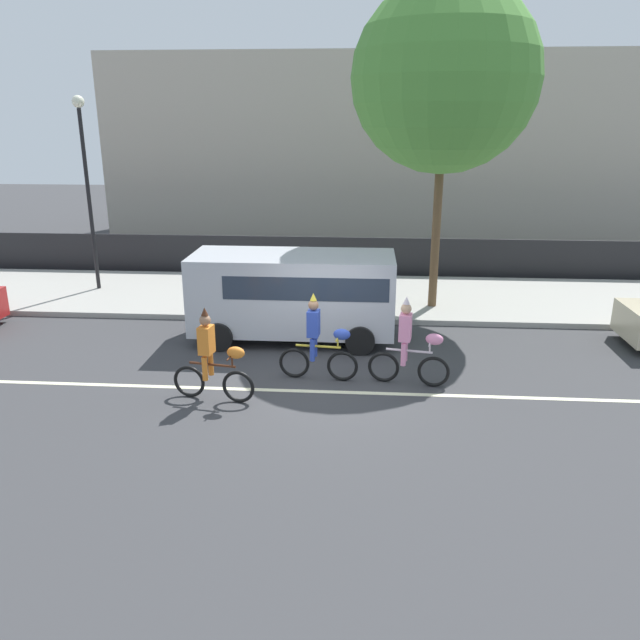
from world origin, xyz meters
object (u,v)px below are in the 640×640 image
at_px(parade_cyclist_orange, 213,360).
at_px(parked_van_silver, 296,290).
at_px(parade_cyclist_cobalt, 319,342).
at_px(street_lamp_post, 85,166).
at_px(parade_cyclist_pink, 410,347).

bearing_deg(parade_cyclist_orange, parked_van_silver, 71.73).
height_order(parade_cyclist_orange, parked_van_silver, parked_van_silver).
xyz_separation_m(parade_cyclist_cobalt, street_lamp_post, (-7.60, 6.46, 3.15)).
bearing_deg(street_lamp_post, parade_cyclist_pink, -34.72).
height_order(parade_cyclist_orange, parade_cyclist_cobalt, same).
relative_size(parade_cyclist_orange, street_lamp_post, 0.33).
bearing_deg(street_lamp_post, parade_cyclist_cobalt, -40.38).
distance_m(parade_cyclist_orange, parade_cyclist_pink, 4.05).
distance_m(parade_cyclist_orange, parade_cyclist_cobalt, 2.32).
distance_m(parade_cyclist_cobalt, street_lamp_post, 10.46).
distance_m(parade_cyclist_cobalt, parked_van_silver, 2.69).
bearing_deg(parade_cyclist_pink, parked_van_silver, 135.01).
height_order(parade_cyclist_pink, parked_van_silver, parked_van_silver).
bearing_deg(street_lamp_post, parked_van_silver, -29.82).
xyz_separation_m(parade_cyclist_cobalt, parade_cyclist_pink, (1.91, -0.13, 0.00)).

